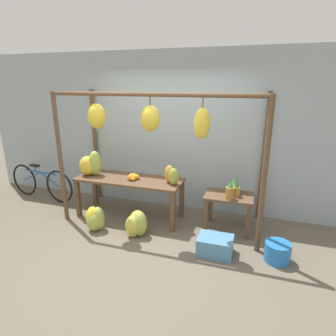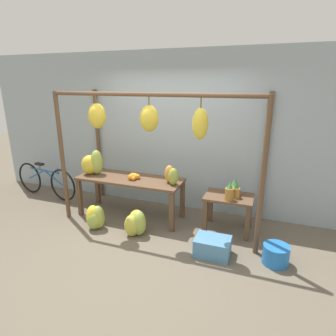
# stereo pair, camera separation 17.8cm
# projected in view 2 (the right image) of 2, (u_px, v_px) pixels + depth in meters

# --- Properties ---
(ground_plane) EXTENTS (20.00, 20.00, 0.00)m
(ground_plane) POSITION_uv_depth(u_px,v_px,m) (140.00, 246.00, 4.04)
(ground_plane) COLOR #665B4C
(shop_wall_back) EXTENTS (8.00, 0.08, 2.80)m
(shop_wall_back) POSITION_uv_depth(u_px,v_px,m) (175.00, 133.00, 5.02)
(shop_wall_back) COLOR #99A8B2
(shop_wall_back) RESTS_ON ground_plane
(stall_awning) EXTENTS (3.22, 1.20, 2.13)m
(stall_awning) POSITION_uv_depth(u_px,v_px,m) (150.00, 132.00, 4.15)
(stall_awning) COLOR brown
(stall_awning) RESTS_ON ground_plane
(display_table_main) EXTENTS (1.82, 0.64, 0.70)m
(display_table_main) POSITION_uv_depth(u_px,v_px,m) (130.00, 183.00, 4.80)
(display_table_main) COLOR brown
(display_table_main) RESTS_ON ground_plane
(display_table_side) EXTENTS (0.74, 0.51, 0.59)m
(display_table_side) POSITION_uv_depth(u_px,v_px,m) (228.00, 204.00, 4.36)
(display_table_side) COLOR brown
(display_table_side) RESTS_ON ground_plane
(banana_pile_on_table) EXTENTS (0.41, 0.33, 0.44)m
(banana_pile_on_table) POSITION_uv_depth(u_px,v_px,m) (93.00, 164.00, 4.92)
(banana_pile_on_table) COLOR #9EB247
(banana_pile_on_table) RESTS_ON display_table_main
(orange_pile) EXTENTS (0.18, 0.21, 0.10)m
(orange_pile) POSITION_uv_depth(u_px,v_px,m) (134.00, 176.00, 4.71)
(orange_pile) COLOR orange
(orange_pile) RESTS_ON display_table_main
(pineapple_cluster) EXTENTS (0.20, 0.37, 0.28)m
(pineapple_cluster) POSITION_uv_depth(u_px,v_px,m) (233.00, 190.00, 4.24)
(pineapple_cluster) COLOR #B27F38
(pineapple_cluster) RESTS_ON display_table_side
(banana_pile_ground_left) EXTENTS (0.37, 0.35, 0.40)m
(banana_pile_ground_left) POSITION_uv_depth(u_px,v_px,m) (95.00, 218.00, 4.49)
(banana_pile_ground_left) COLOR #9EB247
(banana_pile_ground_left) RESTS_ON ground_plane
(banana_pile_ground_right) EXTENTS (0.42, 0.46, 0.40)m
(banana_pile_ground_right) POSITION_uv_depth(u_px,v_px,m) (136.00, 223.00, 4.33)
(banana_pile_ground_right) COLOR #9EB247
(banana_pile_ground_right) RESTS_ON ground_plane
(fruit_crate_white) EXTENTS (0.47, 0.35, 0.25)m
(fruit_crate_white) POSITION_uv_depth(u_px,v_px,m) (213.00, 247.00, 3.81)
(fruit_crate_white) COLOR #4C84B2
(fruit_crate_white) RESTS_ON ground_plane
(blue_bucket) EXTENTS (0.33, 0.33, 0.26)m
(blue_bucket) POSITION_uv_depth(u_px,v_px,m) (276.00, 255.00, 3.62)
(blue_bucket) COLOR blue
(blue_bucket) RESTS_ON ground_plane
(parked_bicycle) EXTENTS (1.61, 0.24, 0.70)m
(parked_bicycle) POSITION_uv_depth(u_px,v_px,m) (46.00, 181.00, 5.71)
(parked_bicycle) COLOR black
(parked_bicycle) RESTS_ON ground_plane
(papaya_pile) EXTENTS (0.27, 0.24, 0.29)m
(papaya_pile) POSITION_uv_depth(u_px,v_px,m) (171.00, 175.00, 4.46)
(papaya_pile) COLOR #93A33D
(papaya_pile) RESTS_ON display_table_main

